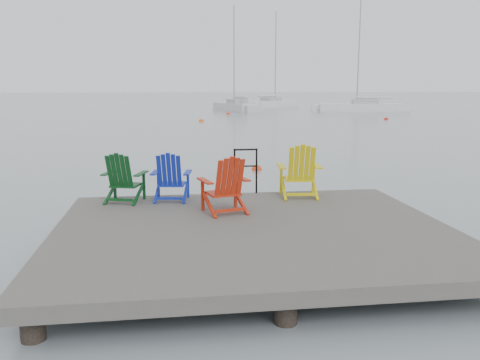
{
  "coord_description": "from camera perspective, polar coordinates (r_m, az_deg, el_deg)",
  "views": [
    {
      "loc": [
        -1.24,
        -7.37,
        2.62
      ],
      "look_at": [
        0.08,
        2.04,
        0.85
      ],
      "focal_mm": 38.0,
      "sensor_mm": 36.0,
      "label": 1
    }
  ],
  "objects": [
    {
      "name": "sailboat_mid",
      "position": [
        63.4,
        3.71,
        8.48
      ],
      "size": [
        7.62,
        7.51,
        11.71
      ],
      "rotation": [
        0.0,
        0.0,
        -0.8
      ],
      "color": "silver",
      "rests_on": "ground"
    },
    {
      "name": "buoy_b",
      "position": [
        38.07,
        -4.35,
        6.57
      ],
      "size": [
        0.4,
        0.4,
        0.4
      ],
      "primitive_type": "sphere",
      "color": "#F4570E",
      "rests_on": "ground"
    },
    {
      "name": "handrail",
      "position": [
        10.06,
        0.63,
        1.52
      ],
      "size": [
        0.48,
        0.04,
        0.9
      ],
      "color": "black",
      "rests_on": "dock"
    },
    {
      "name": "buoy_d",
      "position": [
        47.77,
        -1.33,
        7.4
      ],
      "size": [
        0.38,
        0.38,
        0.38
      ],
      "primitive_type": "sphere",
      "color": "red",
      "rests_on": "ground"
    },
    {
      "name": "ground",
      "position": [
        7.92,
        1.5,
        -8.77
      ],
      "size": [
        400.0,
        400.0,
        0.0
      ],
      "primitive_type": "plane",
      "color": "gray",
      "rests_on": "ground"
    },
    {
      "name": "dock",
      "position": [
        7.81,
        1.51,
        -6.36
      ],
      "size": [
        6.0,
        5.0,
        1.4
      ],
      "color": "#33302D",
      "rests_on": "ground"
    },
    {
      "name": "buoy_c",
      "position": [
        41.63,
        16.08,
        6.53
      ],
      "size": [
        0.35,
        0.35,
        0.35
      ],
      "primitive_type": "sphere",
      "color": "red",
      "rests_on": "ground"
    },
    {
      "name": "sailboat_near",
      "position": [
        53.96,
        -0.48,
        8.14
      ],
      "size": [
        4.18,
        8.18,
        11.0
      ],
      "rotation": [
        0.0,
        0.0,
        0.28
      ],
      "color": "silver",
      "rests_on": "ground"
    },
    {
      "name": "chair_green",
      "position": [
        9.54,
        -12.99,
        0.27
      ],
      "size": [
        0.86,
        0.81,
        0.92
      ],
      "rotation": [
        0.0,
        0.0,
        -0.28
      ],
      "color": "#0A3814",
      "rests_on": "dock"
    },
    {
      "name": "chair_yellow",
      "position": [
        9.79,
        6.75,
        1.05
      ],
      "size": [
        0.88,
        0.82,
        1.02
      ],
      "rotation": [
        0.0,
        0.0,
        -0.11
      ],
      "color": "#D3BD0B",
      "rests_on": "dock"
    },
    {
      "name": "chair_red",
      "position": [
        8.51,
        -1.62,
        -0.52
      ],
      "size": [
        0.89,
        0.85,
        0.97
      ],
      "rotation": [
        0.0,
        0.0,
        0.25
      ],
      "color": "#AF220C",
      "rests_on": "dock"
    },
    {
      "name": "buoy_a",
      "position": [
        16.06,
        1.89,
        1.15
      ],
      "size": [
        0.32,
        0.32,
        0.32
      ],
      "primitive_type": "sphere",
      "color": "red",
      "rests_on": "ground"
    },
    {
      "name": "sailboat_far",
      "position": [
        54.32,
        13.44,
        7.88
      ],
      "size": [
        8.75,
        3.81,
        11.71
      ],
      "rotation": [
        0.0,
        0.0,
        1.38
      ],
      "color": "silver",
      "rests_on": "ground"
    },
    {
      "name": "chair_blue",
      "position": [
        9.5,
        -7.79,
        0.37
      ],
      "size": [
        0.8,
        0.75,
        0.91
      ],
      "rotation": [
        0.0,
        0.0,
        -0.15
      ],
      "color": "#0F22A1",
      "rests_on": "dock"
    }
  ]
}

